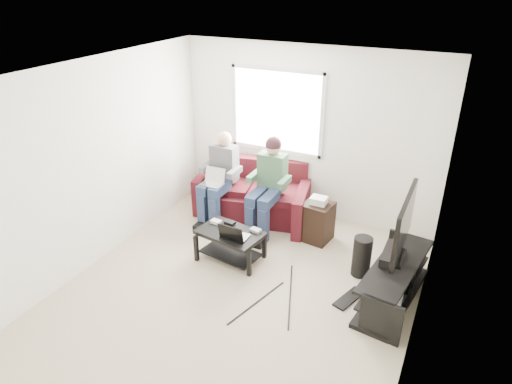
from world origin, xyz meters
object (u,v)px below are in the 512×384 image
at_px(sofa, 253,196).
at_px(coffee_table, 230,239).
at_px(end_table, 317,221).
at_px(tv, 404,225).
at_px(tv_stand, 394,283).
at_px(subwoofer, 362,256).

bearing_deg(sofa, coffee_table, -76.99).
bearing_deg(sofa, end_table, -13.47).
height_order(coffee_table, tv, tv).
distance_m(sofa, tv, 2.69).
relative_size(tv, end_table, 1.63).
bearing_deg(end_table, coffee_table, -131.63).
bearing_deg(tv, sofa, 156.33).
relative_size(tv_stand, tv, 1.40).
relative_size(sofa, tv, 1.81).
bearing_deg(tv, end_table, 148.01).
height_order(sofa, coffee_table, sofa).
xyz_separation_m(coffee_table, subwoofer, (1.65, 0.42, -0.04)).
relative_size(coffee_table, end_table, 1.35).
bearing_deg(tv, tv_stand, -88.53).
xyz_separation_m(tv, end_table, (-1.24, 0.77, -0.65)).
height_order(sofa, subwoofer, sofa).
bearing_deg(subwoofer, coffee_table, -165.64).
bearing_deg(sofa, subwoofer, -23.25).
height_order(sofa, end_table, sofa).
xyz_separation_m(sofa, coffee_table, (0.29, -1.26, -0.01)).
relative_size(tv_stand, subwoofer, 2.89).
bearing_deg(end_table, tv, -31.99).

